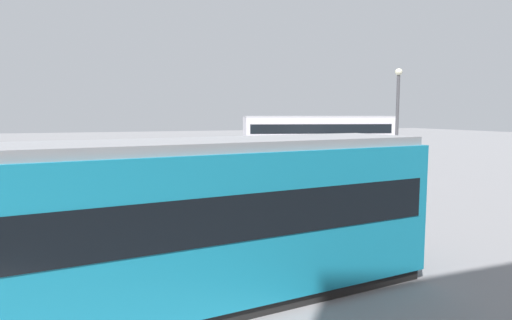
{
  "coord_description": "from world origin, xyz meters",
  "views": [
    {
      "loc": [
        8.88,
        24.44,
        4.0
      ],
      "look_at": [
        1.68,
        5.3,
        1.86
      ],
      "focal_mm": 30.69,
      "sensor_mm": 36.0,
      "label": 1
    }
  ],
  "objects_px": {
    "info_sign": "(143,169)",
    "street_lamp": "(397,120)",
    "pedestrian_near_railing": "(185,181)",
    "pedestrian_crossing": "(362,187)",
    "double_decker_bus": "(317,144)",
    "tram_yellow": "(139,227)"
  },
  "relations": [
    {
      "from": "pedestrian_near_railing",
      "to": "info_sign",
      "type": "relative_size",
      "value": 0.7
    },
    {
      "from": "pedestrian_near_railing",
      "to": "street_lamp",
      "type": "relative_size",
      "value": 0.27
    },
    {
      "from": "double_decker_bus",
      "to": "tram_yellow",
      "type": "relative_size",
      "value": 0.78
    },
    {
      "from": "tram_yellow",
      "to": "info_sign",
      "type": "xyz_separation_m",
      "value": [
        -1.2,
        -10.45,
        -0.14
      ]
    },
    {
      "from": "info_sign",
      "to": "double_decker_bus",
      "type": "bearing_deg",
      "value": -150.57
    },
    {
      "from": "tram_yellow",
      "to": "info_sign",
      "type": "distance_m",
      "value": 10.52
    },
    {
      "from": "info_sign",
      "to": "street_lamp",
      "type": "xyz_separation_m",
      "value": [
        -12.3,
        1.13,
        2.03
      ]
    },
    {
      "from": "double_decker_bus",
      "to": "street_lamp",
      "type": "bearing_deg",
      "value": 90.93
    },
    {
      "from": "double_decker_bus",
      "to": "info_sign",
      "type": "relative_size",
      "value": 4.38
    },
    {
      "from": "pedestrian_crossing",
      "to": "tram_yellow",
      "type": "bearing_deg",
      "value": 34.84
    },
    {
      "from": "tram_yellow",
      "to": "street_lamp",
      "type": "distance_m",
      "value": 16.51
    },
    {
      "from": "street_lamp",
      "to": "double_decker_bus",
      "type": "bearing_deg",
      "value": -89.07
    },
    {
      "from": "double_decker_bus",
      "to": "street_lamp",
      "type": "height_order",
      "value": "street_lamp"
    },
    {
      "from": "double_decker_bus",
      "to": "street_lamp",
      "type": "relative_size",
      "value": 1.67
    },
    {
      "from": "double_decker_bus",
      "to": "tram_yellow",
      "type": "height_order",
      "value": "double_decker_bus"
    },
    {
      "from": "pedestrian_crossing",
      "to": "info_sign",
      "type": "relative_size",
      "value": 0.69
    },
    {
      "from": "info_sign",
      "to": "street_lamp",
      "type": "bearing_deg",
      "value": 174.74
    },
    {
      "from": "pedestrian_crossing",
      "to": "info_sign",
      "type": "distance_m",
      "value": 9.41
    },
    {
      "from": "pedestrian_near_railing",
      "to": "info_sign",
      "type": "height_order",
      "value": "info_sign"
    },
    {
      "from": "tram_yellow",
      "to": "info_sign",
      "type": "bearing_deg",
      "value": -96.53
    },
    {
      "from": "double_decker_bus",
      "to": "info_sign",
      "type": "bearing_deg",
      "value": 29.43
    },
    {
      "from": "pedestrian_near_railing",
      "to": "pedestrian_crossing",
      "type": "xyz_separation_m",
      "value": [
        -6.77,
        4.02,
        -0.02
      ]
    }
  ]
}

